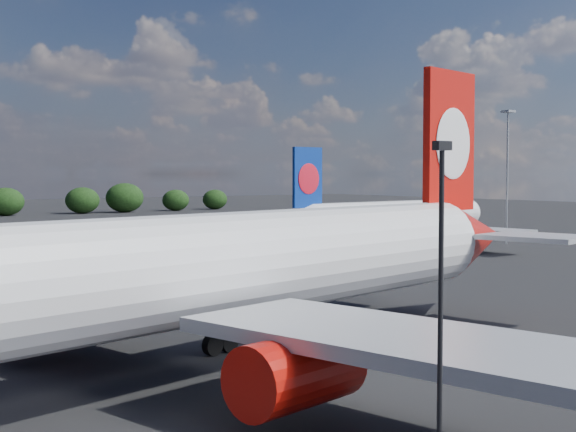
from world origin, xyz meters
TOP-DOWN VIEW (x-y plane):
  - qantas_airliner at (10.64, 7.81)m, footprint 55.44×53.07m
  - china_southern_airliner at (65.64, 58.81)m, footprint 43.52×41.47m
  - apron_lamp_post at (5.08, -12.38)m, footprint 0.55×0.30m
  - floodlight_mast_near at (83.43, 52.29)m, footprint 1.60×1.60m

SIDE VIEW (x-z plane):
  - china_southern_airliner at x=65.64m, z-range -2.77..11.42m
  - qantas_airliner at x=10.64m, z-range -3.57..14.69m
  - apron_lamp_post at x=5.08m, z-range 0.65..12.29m
  - floodlight_mast_near at x=83.43m, z-range 3.17..23.43m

